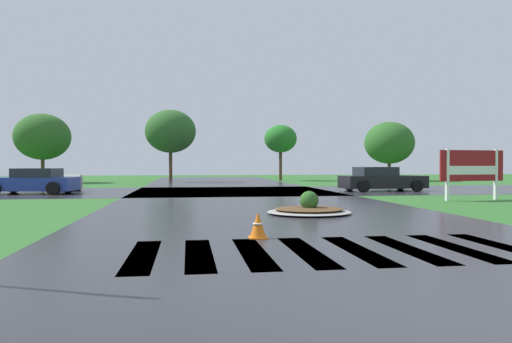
# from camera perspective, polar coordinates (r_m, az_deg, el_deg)

# --- Properties ---
(ground_plane) EXTENTS (120.00, 120.00, 0.10)m
(ground_plane) POSITION_cam_1_polar(r_m,az_deg,el_deg) (4.83, 23.68, -17.62)
(ground_plane) COLOR #2D6628
(asphalt_roadway) EXTENTS (10.58, 80.00, 0.01)m
(asphalt_roadway) POSITION_cam_1_polar(r_m,az_deg,el_deg) (14.18, 1.76, -5.07)
(asphalt_roadway) COLOR #2B2B30
(asphalt_roadway) RESTS_ON ground
(asphalt_cross_road) EXTENTS (90.00, 9.53, 0.01)m
(asphalt_cross_road) POSITION_cam_1_polar(r_m,az_deg,el_deg) (26.07, -2.80, -2.35)
(asphalt_cross_road) COLOR #2B2B30
(asphalt_cross_road) RESTS_ON ground
(crosswalk_stripes) EXTENTS (6.75, 2.92, 0.01)m
(crosswalk_stripes) POSITION_cam_1_polar(r_m,az_deg,el_deg) (8.35, 9.01, -9.29)
(crosswalk_stripes) COLOR white
(crosswalk_stripes) RESTS_ON ground
(estate_billboard) EXTENTS (2.99, 0.46, 2.09)m
(estate_billboard) POSITION_cam_1_polar(r_m,az_deg,el_deg) (21.39, 24.35, 0.43)
(estate_billboard) COLOR white
(estate_billboard) RESTS_ON ground
(median_island) EXTENTS (2.49, 2.32, 0.68)m
(median_island) POSITION_cam_1_polar(r_m,az_deg,el_deg) (14.27, 6.36, -4.51)
(median_island) COLOR #9E9B93
(median_island) RESTS_ON ground
(car_white_sedan) EXTENTS (4.32, 2.51, 1.27)m
(car_white_sedan) POSITION_cam_1_polar(r_m,az_deg,el_deg) (26.05, -25.00, -1.11)
(car_white_sedan) COLOR navy
(car_white_sedan) RESTS_ON ground
(car_blue_compact) EXTENTS (4.68, 2.30, 1.32)m
(car_blue_compact) POSITION_cam_1_polar(r_m,az_deg,el_deg) (26.97, 14.71, -0.97)
(car_blue_compact) COLOR black
(car_blue_compact) RESTS_ON ground
(drainage_pipe_stack) EXTENTS (1.31, 0.93, 0.91)m
(drainage_pipe_stack) POSITION_cam_1_polar(r_m,az_deg,el_deg) (28.02, -21.42, -1.26)
(drainage_pipe_stack) COLOR #9E9B93
(drainage_pipe_stack) RESTS_ON ground
(traffic_cone) EXTENTS (0.36, 0.36, 0.53)m
(traffic_cone) POSITION_cam_1_polar(r_m,az_deg,el_deg) (9.55, 0.24, -6.48)
(traffic_cone) COLOR orange
(traffic_cone) RESTS_ON ground
(background_treeline) EXTENTS (33.33, 5.69, 5.94)m
(background_treeline) POSITION_cam_1_polar(r_m,az_deg,el_deg) (40.29, -4.67, 4.06)
(background_treeline) COLOR #4C3823
(background_treeline) RESTS_ON ground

